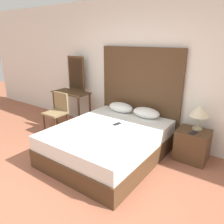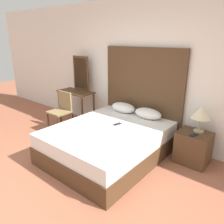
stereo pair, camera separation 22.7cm
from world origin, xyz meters
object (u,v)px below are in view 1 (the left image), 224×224
object	(u,v)px
phone_on_bed	(117,124)
table_lamp	(200,111)
phone_on_nightstand	(193,133)
chair	(58,110)
bed	(109,142)
vanity_desk	(71,99)
nightstand	(192,145)

from	to	relation	value
phone_on_bed	table_lamp	size ratio (longest dim) A/B	0.38
phone_on_bed	table_lamp	xyz separation A→B (m)	(1.20, 0.61, 0.31)
phone_on_nightstand	chair	size ratio (longest dim) A/B	0.19
bed	vanity_desk	xyz separation A→B (m)	(-1.58, 0.69, 0.37)
bed	chair	world-z (taller)	chair
nightstand	phone_on_nightstand	size ratio (longest dim) A/B	3.24
chair	bed	bearing A→B (deg)	-8.47
table_lamp	phone_on_nightstand	distance (m)	0.37
bed	phone_on_bed	world-z (taller)	phone_on_bed
bed	vanity_desk	distance (m)	1.76
phone_on_bed	chair	world-z (taller)	chair
vanity_desk	chair	distance (m)	0.48
bed	phone_on_nightstand	distance (m)	1.40
phone_on_bed	nightstand	world-z (taller)	phone_on_bed
chair	nightstand	bearing A→B (deg)	10.50
chair	phone_on_nightstand	bearing A→B (deg)	8.26
nightstand	vanity_desk	distance (m)	2.80
phone_on_nightstand	bed	bearing A→B (deg)	-152.76
bed	phone_on_nightstand	bearing A→B (deg)	27.24
phone_on_bed	phone_on_nightstand	size ratio (longest dim) A/B	0.98
table_lamp	phone_on_nightstand	world-z (taller)	table_lamp
nightstand	phone_on_nightstand	world-z (taller)	phone_on_nightstand
table_lamp	phone_on_nightstand	size ratio (longest dim) A/B	2.58
phone_on_bed	vanity_desk	xyz separation A→B (m)	(-1.61, 0.48, 0.09)
bed	nightstand	distance (m)	1.41
table_lamp	nightstand	bearing A→B (deg)	-105.23
bed	nightstand	bearing A→B (deg)	31.43
phone_on_nightstand	vanity_desk	xyz separation A→B (m)	(-2.79, 0.06, 0.10)
table_lamp	vanity_desk	size ratio (longest dim) A/B	0.48
chair	phone_on_bed	bearing A→B (deg)	-0.69
table_lamp	phone_on_bed	bearing A→B (deg)	-152.93
chair	table_lamp	bearing A→B (deg)	12.13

